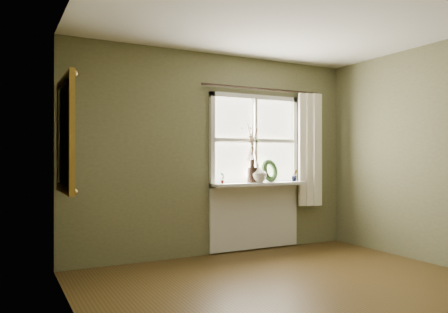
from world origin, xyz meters
TOP-DOWN VIEW (x-y plane):
  - floor at (0.00, 0.00)m, footprint 4.50×4.50m
  - wall_back at (0.00, 2.30)m, footprint 4.00×0.10m
  - wall_left at (-2.05, 0.00)m, footprint 0.10×4.50m
  - window_frame at (0.55, 2.23)m, footprint 1.36×0.06m
  - window_sill at (0.55, 2.12)m, footprint 1.36×0.26m
  - window_apron at (0.55, 2.23)m, footprint 1.36×0.04m
  - dark_jug at (0.44, 2.12)m, footprint 0.18×0.18m
  - cream_vase at (0.52, 2.12)m, footprint 0.25×0.25m
  - wreath at (0.74, 2.16)m, footprint 0.34×0.24m
  - potted_plant_left at (-0.00, 2.12)m, footprint 0.09×0.08m
  - potted_plant_right at (1.13, 2.12)m, footprint 0.10×0.08m
  - curtain at (1.39, 2.13)m, footprint 0.36×0.12m
  - curtain_rod at (0.65, 2.17)m, footprint 1.84×0.03m
  - gilt_mirror at (-1.96, 1.70)m, footprint 0.10×0.96m

SIDE VIEW (x-z plane):
  - floor at x=0.00m, z-range 0.00..0.00m
  - window_apron at x=0.55m, z-range 0.02..0.90m
  - window_sill at x=0.55m, z-range 0.88..0.92m
  - potted_plant_left at x=0.00m, z-range 0.92..1.07m
  - potted_plant_right at x=1.13m, z-range 0.92..1.08m
  - dark_jug at x=0.44m, z-range 0.92..1.12m
  - wreath at x=0.74m, z-range 0.88..1.20m
  - cream_vase at x=0.52m, z-range 0.92..1.18m
  - wall_back at x=0.00m, z-range 0.00..2.60m
  - wall_left at x=-2.05m, z-range 0.00..2.60m
  - curtain at x=1.39m, z-range 0.57..2.16m
  - gilt_mirror at x=-1.96m, z-range 0.91..2.05m
  - window_frame at x=0.55m, z-range 0.86..2.10m
  - curtain_rod at x=0.65m, z-range 2.16..2.20m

